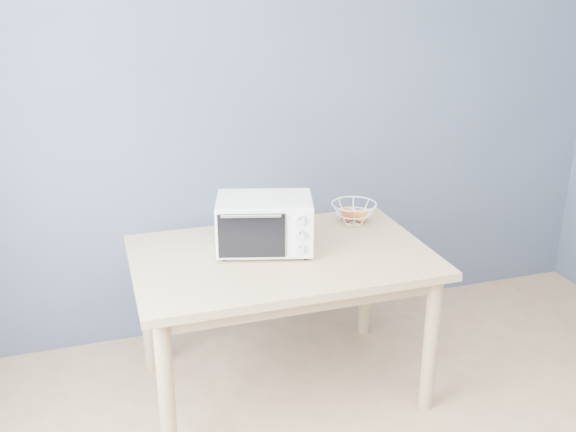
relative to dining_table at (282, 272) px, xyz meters
name	(u,v)px	position (x,y,z in m)	size (l,w,h in m)	color
room	(567,279)	(0.26, -1.53, 0.65)	(4.01, 4.51, 2.61)	tan
dining_table	(282,272)	(0.00, 0.00, 0.00)	(1.40, 0.90, 0.75)	tan
toaster_oven	(261,223)	(-0.08, 0.07, 0.24)	(0.51, 0.41, 0.26)	silver
fruit_basket	(353,213)	(0.48, 0.27, 0.16)	(0.32, 0.32, 0.11)	white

